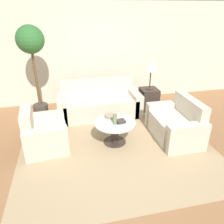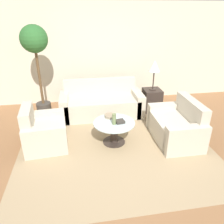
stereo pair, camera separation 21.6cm
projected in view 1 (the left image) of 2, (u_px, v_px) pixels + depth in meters
ground_plane at (122, 160)px, 3.85m from camera, size 14.00×14.00×0.00m
wall_back at (95, 54)px, 5.86m from camera, size 10.00×0.06×2.60m
rug at (115, 142)px, 4.36m from camera, size 3.60×3.51×0.01m
sofa_main at (99, 104)px, 5.40m from camera, size 1.98×0.82×0.85m
armchair at (43, 134)px, 4.09m from camera, size 0.82×0.94×0.81m
loveseat at (177, 125)px, 4.43m from camera, size 0.79×1.23×0.83m
coffee_table at (115, 130)px, 4.24m from camera, size 0.80×0.80×0.45m
side_table at (149, 99)px, 5.63m from camera, size 0.43×0.43×0.58m
table_lamp at (151, 67)px, 5.26m from camera, size 0.28×0.28×0.73m
potted_plant at (32, 53)px, 4.68m from camera, size 0.59×0.59×2.13m
vase at (115, 119)px, 4.07m from camera, size 0.07×0.07×0.21m
bowl at (110, 116)px, 4.36m from camera, size 0.21×0.21×0.06m
book_stack at (121, 121)px, 4.16m from camera, size 0.19×0.17×0.05m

